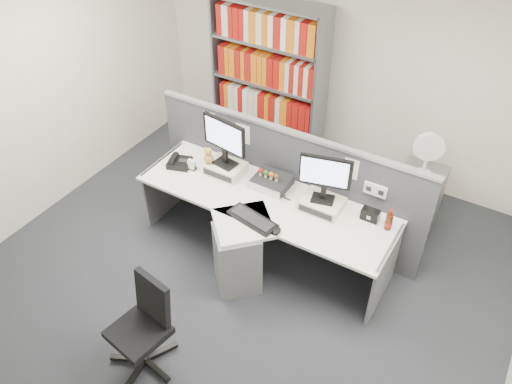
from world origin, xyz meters
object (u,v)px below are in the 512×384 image
Objects in this scene: desk at (253,232)px; desktop_pc at (272,182)px; shelving_unit at (268,84)px; desk_phone at (179,162)px; cola_bottle at (389,222)px; desk_calendar at (192,165)px; filing_cabinet at (415,201)px; keyboard at (252,219)px; speaker at (370,215)px; office_chair at (144,324)px; desk_fan at (429,149)px; mouse at (277,231)px; monitor_right at (325,175)px; monitor_left at (224,139)px.

desktop_pc reaches higher than desk.
desktop_pc is at bearing -58.84° from shelving_unit.
desktop_pc is 1.03m from desk_phone.
cola_bottle is at bearing -0.05° from desktop_pc.
desk_phone is at bearing -174.78° from cola_bottle.
filing_cabinet is at bearing 28.89° from desk_calendar.
desk is 4.98× the size of keyboard.
keyboard is (0.10, -0.54, -0.03)m from desktop_pc.
speaker is at bearing -36.23° from shelving_unit.
desk_calendar is 2.07m from cola_bottle.
filing_cabinet is (1.20, 1.40, -0.11)m from desk.
speaker is 2.22m from office_chair.
desk_fan is at bearing 37.91° from desktop_pc.
filing_cabinet is (0.21, 0.93, -0.43)m from speaker.
desktop_pc is 3.36× the size of mouse.
monitor_right reaches higher than desk_fan.
shelving_unit is at bearing 121.16° from desktop_pc.
monitor_left is 4.67× the size of desk_calendar.
desktop_pc is at bearing 95.69° from desk.
speaker is at bearing 57.67° from office_chair.
office_chair is at bearing -112.20° from monitor_right.
desk is 2.12m from shelving_unit.
desktop_pc reaches higher than keyboard.
desk_phone is 1.64m from shelving_unit.
desk_fan is 0.59× the size of office_chair.
shelving_unit is at bearing 102.91° from monitor_left.
mouse is 1.81m from filing_cabinet.
shelving_unit is at bearing 143.77° from speaker.
monitor_left reaches higher than cola_bottle.
monitor_right is 1.22m from desk_fan.
desk_fan is at bearing -90.00° from filing_cabinet.
desk_phone is 2.23m from cola_bottle.
mouse is 0.63× the size of speaker.
monitor_right reaches higher than mouse.
desk_phone is 2.05m from speaker.
cola_bottle is 1.00m from desk_fan.
keyboard is at bearing -63.88° from shelving_unit.
monitor_right is 1.63m from desk_phone.
speaker is (0.65, 0.60, 0.04)m from mouse.
speaker is (0.99, 0.47, 0.32)m from desk.
cola_bottle is 2.30m from office_chair.
desk_fan is (1.20, 1.40, 0.57)m from desk.
shelving_unit is (-1.44, 1.47, -0.14)m from monitor_right.
speaker is at bearing 31.83° from keyboard.
desk is 24.55× the size of mouse.
desk is 4.95× the size of desk_fan.
keyboard is at bearing -38.27° from monitor_left.
cola_bottle is 0.25× the size of office_chair.
cola_bottle is at bearing -34.39° from shelving_unit.
monitor_right is at bearing -45.59° from shelving_unit.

